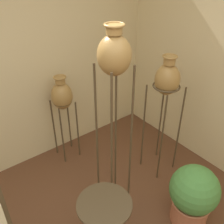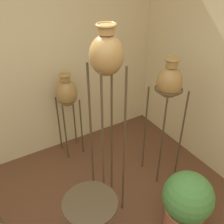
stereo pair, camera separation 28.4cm
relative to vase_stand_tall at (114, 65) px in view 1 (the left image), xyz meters
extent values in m
cylinder|color=#473823|center=(-0.11, -0.11, -0.83)|extent=(0.02, 0.02, 1.66)
cylinder|color=#473823|center=(0.11, -0.11, -0.83)|extent=(0.02, 0.02, 1.66)
cylinder|color=#473823|center=(-0.11, 0.11, -0.83)|extent=(0.02, 0.02, 1.66)
cylinder|color=#473823|center=(0.11, 0.11, -0.83)|extent=(0.02, 0.02, 1.66)
torus|color=#473823|center=(0.00, 0.00, 0.00)|extent=(0.23, 0.23, 0.02)
ellipsoid|color=olive|center=(0.00, 0.00, 0.08)|extent=(0.27, 0.27, 0.32)
cylinder|color=olive|center=(0.00, 0.00, 0.27)|extent=(0.12, 0.12, 0.07)
torus|color=olive|center=(0.00, 0.00, 0.30)|extent=(0.16, 0.16, 0.02)
cylinder|color=#473823|center=(0.68, -0.01, -1.08)|extent=(0.02, 0.02, 1.16)
cylinder|color=#473823|center=(0.98, -0.01, -1.08)|extent=(0.02, 0.02, 1.16)
cylinder|color=#473823|center=(0.68, 0.29, -1.08)|extent=(0.02, 0.02, 1.16)
cylinder|color=#473823|center=(0.98, 0.29, -1.08)|extent=(0.02, 0.02, 1.16)
torus|color=#473823|center=(0.83, 0.14, -0.50)|extent=(0.30, 0.30, 0.02)
ellipsoid|color=olive|center=(0.83, 0.14, -0.42)|extent=(0.27, 0.27, 0.34)
cylinder|color=olive|center=(0.83, 0.14, -0.20)|extent=(0.12, 0.12, 0.09)
torus|color=olive|center=(0.83, 0.14, -0.16)|extent=(0.16, 0.16, 0.02)
cylinder|color=#473823|center=(-0.08, 0.95, -1.24)|extent=(0.02, 0.02, 0.84)
cylinder|color=#473823|center=(0.15, 0.95, -1.24)|extent=(0.02, 0.02, 0.84)
cylinder|color=#473823|center=(-0.08, 1.17, -1.24)|extent=(0.02, 0.02, 0.84)
cylinder|color=#473823|center=(0.15, 1.17, -1.24)|extent=(0.02, 0.02, 0.84)
torus|color=#473823|center=(0.04, 1.06, -0.82)|extent=(0.23, 0.23, 0.02)
ellipsoid|color=olive|center=(0.04, 1.06, -0.75)|extent=(0.26, 0.26, 0.34)
cylinder|color=olive|center=(0.04, 1.06, -0.54)|extent=(0.12, 0.12, 0.08)
torus|color=olive|center=(0.04, 1.06, -0.50)|extent=(0.15, 0.15, 0.02)
cylinder|color=#473823|center=(-0.38, -0.36, -1.00)|extent=(0.46, 0.46, 0.02)
cylinder|color=#B26647|center=(0.51, -0.62, -1.53)|extent=(0.37, 0.37, 0.27)
torus|color=#B26647|center=(0.51, -0.62, -1.39)|extent=(0.40, 0.40, 0.02)
sphere|color=#47843D|center=(0.51, -0.62, -1.21)|extent=(0.49, 0.49, 0.49)
camera|label=1|loc=(-1.19, -1.50, 0.78)|focal=42.00mm
camera|label=2|loc=(-0.95, -1.66, 0.78)|focal=42.00mm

